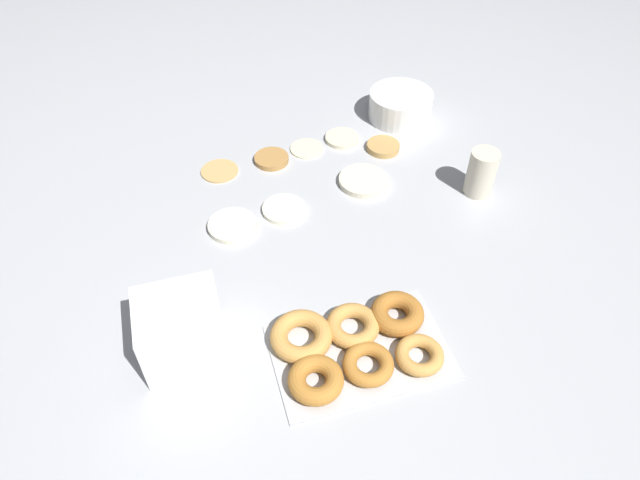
% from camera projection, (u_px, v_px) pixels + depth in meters
% --- Properties ---
extents(ground_plane, '(3.00, 3.00, 0.00)m').
position_uv_depth(ground_plane, '(305.00, 216.00, 1.23)').
color(ground_plane, '#B2B5BA').
extents(pancake_0, '(0.11, 0.11, 0.01)m').
position_uv_depth(pancake_0, '(363.00, 181.00, 1.30)').
color(pancake_0, beige).
rests_on(pancake_0, ground_plane).
extents(pancake_1, '(0.08, 0.08, 0.01)m').
position_uv_depth(pancake_1, '(272.00, 159.00, 1.36)').
color(pancake_1, '#B27F42').
rests_on(pancake_1, ground_plane).
extents(pancake_2, '(0.09, 0.09, 0.01)m').
position_uv_depth(pancake_2, '(284.00, 209.00, 1.24)').
color(pancake_2, silver).
rests_on(pancake_2, ground_plane).
extents(pancake_3, '(0.08, 0.08, 0.01)m').
position_uv_depth(pancake_3, '(342.00, 138.00, 1.42)').
color(pancake_3, beige).
rests_on(pancake_3, ground_plane).
extents(pancake_4, '(0.10, 0.10, 0.01)m').
position_uv_depth(pancake_4, '(232.00, 225.00, 1.20)').
color(pancake_4, silver).
rests_on(pancake_4, ground_plane).
extents(pancake_5, '(0.09, 0.09, 0.01)m').
position_uv_depth(pancake_5, '(219.00, 170.00, 1.34)').
color(pancake_5, tan).
rests_on(pancake_5, ground_plane).
extents(pancake_6, '(0.08, 0.08, 0.01)m').
position_uv_depth(pancake_6, '(307.00, 148.00, 1.40)').
color(pancake_6, beige).
rests_on(pancake_6, ground_plane).
extents(pancake_7, '(0.08, 0.08, 0.02)m').
position_uv_depth(pancake_7, '(383.00, 147.00, 1.40)').
color(pancake_7, tan).
rests_on(pancake_7, ground_plane).
extents(donut_tray, '(0.30, 0.20, 0.04)m').
position_uv_depth(donut_tray, '(353.00, 344.00, 0.98)').
color(donut_tray, silver).
rests_on(donut_tray, ground_plane).
extents(batter_bowl, '(0.16, 0.16, 0.07)m').
position_uv_depth(batter_bowl, '(400.00, 106.00, 1.47)').
color(batter_bowl, white).
rests_on(batter_bowl, ground_plane).
extents(container_stack, '(0.14, 0.12, 0.12)m').
position_uv_depth(container_stack, '(181.00, 330.00, 0.95)').
color(container_stack, white).
rests_on(container_stack, ground_plane).
extents(paper_cup, '(0.06, 0.06, 0.11)m').
position_uv_depth(paper_cup, '(481.00, 173.00, 1.25)').
color(paper_cup, beige).
rests_on(paper_cup, ground_plane).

